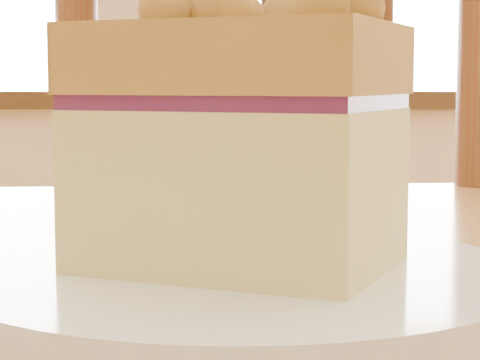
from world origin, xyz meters
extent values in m
cube|color=#3B2410|center=(0.30, 3.97, 0.76)|extent=(1.76, 0.06, 0.08)
cylinder|color=#583818|center=(-0.05, 0.61, 0.73)|extent=(0.04, 0.04, 0.49)
cylinder|color=#583818|center=(-0.41, 0.66, 0.73)|extent=(0.04, 0.04, 0.49)
cylinder|color=#583818|center=(-0.13, 0.63, 0.72)|extent=(0.02, 0.02, 0.43)
cylinder|color=#583818|center=(-0.23, 0.64, 0.72)|extent=(0.02, 0.02, 0.43)
cylinder|color=#583818|center=(-0.32, 0.65, 0.72)|extent=(0.02, 0.02, 0.43)
cylinder|color=white|center=(-0.25, 0.15, 0.76)|extent=(0.23, 0.23, 0.02)
cylinder|color=white|center=(-0.25, 0.15, 0.75)|extent=(0.16, 0.16, 0.01)
cube|color=#EBDD84|center=(-0.25, 0.15, 0.80)|extent=(0.14, 0.12, 0.06)
cube|color=#4C1539|center=(-0.25, 0.15, 0.83)|extent=(0.14, 0.12, 0.01)
cube|color=olive|center=(-0.25, 0.15, 0.85)|extent=(0.14, 0.13, 0.03)
sphere|color=olive|center=(-0.26, 0.12, 0.87)|extent=(0.02, 0.02, 0.02)
sphere|color=olive|center=(-0.28, 0.16, 0.87)|extent=(0.02, 0.02, 0.02)
sphere|color=olive|center=(-0.24, 0.18, 0.87)|extent=(0.02, 0.02, 0.02)
sphere|color=olive|center=(-0.29, 0.15, 0.87)|extent=(0.03, 0.03, 0.03)
sphere|color=olive|center=(-0.20, 0.16, 0.87)|extent=(0.02, 0.02, 0.02)
sphere|color=olive|center=(-0.30, 0.17, 0.87)|extent=(0.01, 0.01, 0.01)
sphere|color=olive|center=(-0.29, 0.18, 0.87)|extent=(0.01, 0.01, 0.01)
sphere|color=olive|center=(-0.27, 0.17, 0.87)|extent=(0.02, 0.02, 0.02)
sphere|color=olive|center=(-0.26, 0.16, 0.87)|extent=(0.02, 0.02, 0.02)
sphere|color=olive|center=(-0.29, 0.17, 0.87)|extent=(0.01, 0.01, 0.01)
sphere|color=olive|center=(-0.28, 0.13, 0.87)|extent=(0.02, 0.02, 0.02)
sphere|color=olive|center=(-0.27, 0.19, 0.87)|extent=(0.02, 0.02, 0.02)
sphere|color=olive|center=(-0.25, 0.12, 0.87)|extent=(0.02, 0.02, 0.02)
sphere|color=olive|center=(-0.23, 0.18, 0.87)|extent=(0.02, 0.02, 0.02)
sphere|color=olive|center=(-0.30, 0.20, 0.84)|extent=(0.02, 0.02, 0.02)
sphere|color=olive|center=(-0.31, 0.18, 0.85)|extent=(0.02, 0.02, 0.02)
sphere|color=olive|center=(-0.31, 0.18, 0.81)|extent=(0.02, 0.02, 0.02)
sphere|color=olive|center=(-0.32, 0.15, 0.86)|extent=(0.01, 0.01, 0.01)
camera|label=1|loc=(-0.25, -0.22, 0.84)|focal=70.00mm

